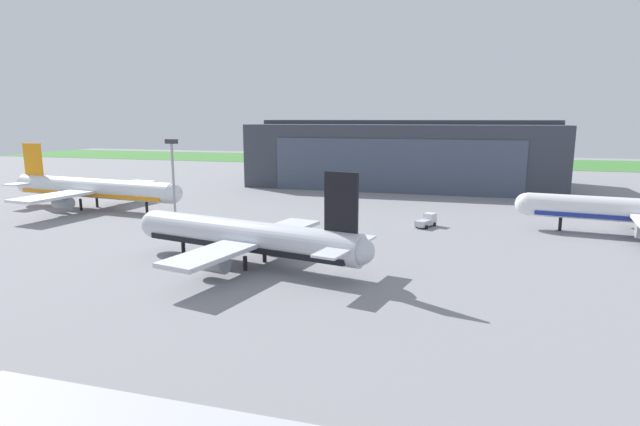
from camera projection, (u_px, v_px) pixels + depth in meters
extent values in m
plane|color=gray|center=(324.00, 273.00, 64.37)|extent=(440.00, 440.00, 0.00)
cube|color=#427F37|center=(428.00, 161.00, 231.83)|extent=(440.00, 56.00, 0.08)
cube|color=#383D47|center=(403.00, 154.00, 150.40)|extent=(85.08, 40.43, 17.73)
cube|color=#424C60|center=(394.00, 166.00, 131.49)|extent=(64.66, 0.30, 14.18)
cube|color=#383D47|center=(404.00, 122.00, 148.66)|extent=(85.08, 9.70, 1.20)
sphere|color=white|center=(526.00, 204.00, 90.05)|extent=(3.91, 3.91, 3.91)
cube|color=white|center=(638.00, 206.00, 91.05)|extent=(7.68, 16.45, 0.56)
cylinder|color=gray|center=(634.00, 214.00, 90.48)|extent=(4.13, 2.72, 2.24)
cylinder|color=black|center=(560.00, 224.00, 88.41)|extent=(0.56, 0.56, 2.38)
cylinder|color=silver|center=(94.00, 188.00, 108.81)|extent=(41.79, 8.62, 4.22)
sphere|color=silver|center=(172.00, 193.00, 101.08)|extent=(4.05, 4.05, 4.05)
sphere|color=silver|center=(25.00, 183.00, 116.54)|extent=(3.29, 3.29, 3.29)
cube|color=orange|center=(94.00, 193.00, 109.02)|extent=(38.49, 8.31, 0.74)
cube|color=orange|center=(33.00, 159.00, 114.25)|extent=(5.42, 0.97, 7.17)
cube|color=silver|center=(20.00, 184.00, 112.66)|extent=(4.35, 6.27, 0.28)
cube|color=silver|center=(45.00, 181.00, 118.40)|extent=(4.35, 6.27, 0.28)
cube|color=silver|center=(54.00, 196.00, 100.80)|extent=(8.34, 16.79, 0.56)
cube|color=silver|center=(122.00, 185.00, 117.63)|extent=(8.34, 16.79, 0.56)
cylinder|color=gray|center=(63.00, 203.00, 101.95)|extent=(4.23, 2.73, 2.32)
cylinder|color=gray|center=(121.00, 192.00, 116.42)|extent=(4.23, 2.73, 2.32)
cylinder|color=black|center=(147.00, 208.00, 104.17)|extent=(0.56, 0.56, 2.53)
cylinder|color=black|center=(81.00, 205.00, 108.03)|extent=(0.56, 0.56, 2.53)
cylinder|color=black|center=(97.00, 201.00, 112.06)|extent=(0.56, 0.56, 2.53)
cylinder|color=silver|center=(246.00, 236.00, 67.34)|extent=(33.46, 11.05, 4.21)
sphere|color=silver|center=(155.00, 224.00, 75.06)|extent=(4.04, 4.04, 4.04)
sphere|color=silver|center=(361.00, 251.00, 59.62)|extent=(3.28, 3.28, 3.28)
cube|color=black|center=(247.00, 244.00, 67.55)|extent=(30.86, 10.53, 0.74)
cube|color=black|center=(341.00, 202.00, 59.81)|extent=(4.32, 1.29, 7.15)
cube|color=silver|center=(357.00, 240.00, 63.20)|extent=(4.16, 6.39, 0.28)
cube|color=silver|center=(334.00, 252.00, 57.75)|extent=(4.16, 6.39, 0.28)
cube|color=silver|center=(282.00, 229.00, 73.98)|extent=(8.02, 14.30, 0.56)
cube|color=silver|center=(212.00, 254.00, 60.28)|extent=(8.02, 14.30, 0.56)
cylinder|color=gray|center=(274.00, 240.00, 73.68)|extent=(4.39, 3.10, 2.31)
cylinder|color=gray|center=(213.00, 263.00, 61.85)|extent=(4.39, 3.10, 2.31)
cylinder|color=black|center=(183.00, 248.00, 73.15)|extent=(0.56, 0.56, 1.86)
cylinder|color=black|center=(265.00, 255.00, 69.20)|extent=(0.56, 0.56, 1.86)
cylinder|color=black|center=(245.00, 263.00, 65.37)|extent=(0.56, 0.56, 1.86)
cube|color=silver|center=(430.00, 218.00, 92.63)|extent=(2.47, 2.57, 1.96)
cube|color=#B7BCC6|center=(423.00, 223.00, 90.82)|extent=(2.90, 3.53, 1.01)
cylinder|color=black|center=(435.00, 224.00, 92.17)|extent=(0.53, 0.77, 0.73)
cylinder|color=black|center=(425.00, 223.00, 93.43)|extent=(0.53, 0.77, 0.73)
cylinder|color=black|center=(426.00, 227.00, 89.89)|extent=(0.53, 0.77, 0.73)
cylinder|color=black|center=(417.00, 226.00, 91.15)|extent=(0.53, 0.77, 0.73)
cylinder|color=#99999E|center=(174.00, 186.00, 90.99)|extent=(0.44, 0.44, 14.98)
cube|color=#333338|center=(171.00, 141.00, 89.54)|extent=(2.40, 0.50, 0.80)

